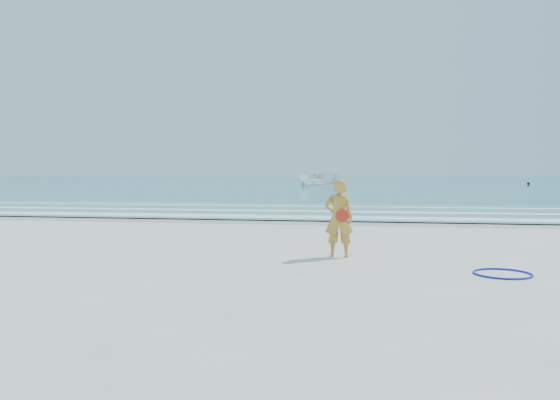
# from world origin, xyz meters

# --- Properties ---
(ground) EXTENTS (400.00, 400.00, 0.00)m
(ground) POSITION_xyz_m (0.00, 0.00, 0.00)
(ground) COLOR silver
(ground) RESTS_ON ground
(wet_sand) EXTENTS (400.00, 2.40, 0.00)m
(wet_sand) POSITION_xyz_m (0.00, 9.00, 0.00)
(wet_sand) COLOR #B2A893
(wet_sand) RESTS_ON ground
(ocean) EXTENTS (400.00, 190.00, 0.04)m
(ocean) POSITION_xyz_m (0.00, 105.00, 0.02)
(ocean) COLOR #19727F
(ocean) RESTS_ON ground
(shallow) EXTENTS (400.00, 10.00, 0.01)m
(shallow) POSITION_xyz_m (0.00, 14.00, 0.04)
(shallow) COLOR #59B7AD
(shallow) RESTS_ON ocean
(foam_near) EXTENTS (400.00, 1.40, 0.01)m
(foam_near) POSITION_xyz_m (0.00, 10.30, 0.05)
(foam_near) COLOR white
(foam_near) RESTS_ON shallow
(foam_mid) EXTENTS (400.00, 0.90, 0.01)m
(foam_mid) POSITION_xyz_m (0.00, 13.20, 0.05)
(foam_mid) COLOR white
(foam_mid) RESTS_ON shallow
(foam_far) EXTENTS (400.00, 0.60, 0.01)m
(foam_far) POSITION_xyz_m (0.00, 16.50, 0.05)
(foam_far) COLOR white
(foam_far) RESTS_ON shallow
(hoop) EXTENTS (1.25, 1.25, 0.03)m
(hoop) POSITION_xyz_m (5.18, 0.07, 0.02)
(hoop) COLOR #0B15CD
(hoop) RESTS_ON ground
(boat) EXTENTS (4.87, 3.26, 1.76)m
(boat) POSITION_xyz_m (-2.93, 51.20, 0.92)
(boat) COLOR white
(boat) RESTS_ON ocean
(buoy) EXTENTS (0.36, 0.36, 0.36)m
(buoy) POSITION_xyz_m (22.06, 62.51, 0.22)
(buoy) COLOR black
(buoy) RESTS_ON ocean
(woman) EXTENTS (0.59, 0.43, 1.56)m
(woman) POSITION_xyz_m (2.38, 1.50, 0.78)
(woman) COLOR gold
(woman) RESTS_ON ground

